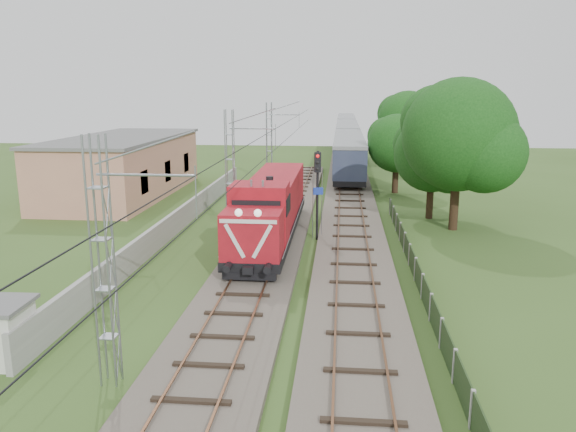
# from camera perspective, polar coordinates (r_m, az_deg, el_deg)

# --- Properties ---
(ground) EXTENTS (140.00, 140.00, 0.00)m
(ground) POSITION_cam_1_polar(r_m,az_deg,el_deg) (25.98, -4.35, -8.18)
(ground) COLOR #334E1D
(ground) RESTS_ON ground
(track_main) EXTENTS (4.20, 70.00, 0.45)m
(track_main) POSITION_cam_1_polar(r_m,az_deg,el_deg) (32.49, -2.27, -3.49)
(track_main) COLOR #6B6054
(track_main) RESTS_ON ground
(track_side) EXTENTS (4.20, 80.00, 0.45)m
(track_side) POSITION_cam_1_polar(r_m,az_deg,el_deg) (44.84, 6.32, 1.00)
(track_side) COLOR #6B6054
(track_side) RESTS_ON ground
(catenary) EXTENTS (3.31, 70.00, 8.00)m
(catenary) POSITION_cam_1_polar(r_m,az_deg,el_deg) (36.98, -5.82, 4.59)
(catenary) COLOR gray
(catenary) RESTS_ON ground
(boundary_wall) EXTENTS (0.25, 40.00, 1.50)m
(boundary_wall) POSITION_cam_1_polar(r_m,az_deg,el_deg) (38.43, -10.91, -0.28)
(boundary_wall) COLOR #9E9E99
(boundary_wall) RESTS_ON ground
(station_building) EXTENTS (8.40, 20.40, 5.22)m
(station_building) POSITION_cam_1_polar(r_m,az_deg,el_deg) (52.04, -16.34, 4.93)
(station_building) COLOR tan
(station_building) RESTS_ON ground
(fence) EXTENTS (0.12, 32.00, 1.20)m
(fence) POSITION_cam_1_polar(r_m,az_deg,el_deg) (28.51, 12.82, -5.27)
(fence) COLOR black
(fence) RESTS_ON ground
(locomotive) EXTENTS (2.99, 17.08, 4.34)m
(locomotive) POSITION_cam_1_polar(r_m,az_deg,el_deg) (34.31, -1.76, 0.93)
(locomotive) COLOR black
(locomotive) RESTS_ON ground
(coach_rake) EXTENTS (3.16, 70.36, 3.65)m
(coach_rake) POSITION_cam_1_polar(r_m,az_deg,el_deg) (85.44, 6.02, 8.23)
(coach_rake) COLOR black
(coach_rake) RESTS_ON ground
(signal_post) EXTENTS (0.61, 0.48, 5.59)m
(signal_post) POSITION_cam_1_polar(r_m,az_deg,el_deg) (34.58, 3.02, 3.72)
(signal_post) COLOR black
(signal_post) RESTS_ON ground
(tree_a) EXTENTS (5.78, 5.50, 7.49)m
(tree_a) POSITION_cam_1_polar(r_m,az_deg,el_deg) (41.73, 14.56, 6.03)
(tree_a) COLOR #382317
(tree_a) RESTS_ON ground
(tree_b) EXTENTS (7.77, 7.40, 10.07)m
(tree_b) POSITION_cam_1_polar(r_m,az_deg,el_deg) (38.55, 17.10, 7.76)
(tree_b) COLOR #382317
(tree_b) RESTS_ON ground
(tree_c) EXTENTS (5.51, 5.24, 7.14)m
(tree_c) POSITION_cam_1_polar(r_m,az_deg,el_deg) (51.75, 11.07, 7.19)
(tree_c) COLOR #382317
(tree_c) RESTS_ON ground
(tree_d) EXTENTS (7.04, 6.70, 9.13)m
(tree_d) POSITION_cam_1_polar(r_m,az_deg,el_deg) (65.94, 12.11, 9.38)
(tree_d) COLOR #382317
(tree_d) RESTS_ON ground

